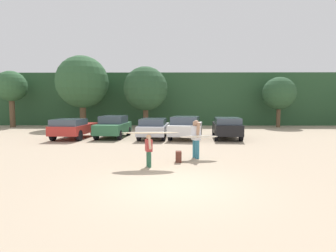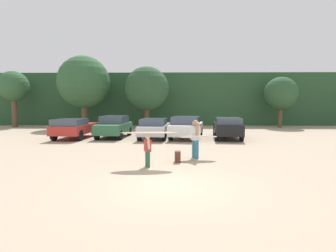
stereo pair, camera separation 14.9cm
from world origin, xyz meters
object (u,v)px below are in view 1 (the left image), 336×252
at_px(parked_car_forest_green, 113,126).
at_px(surfboard_white, 199,137).
at_px(parked_car_red, 73,128).
at_px(backpack_dropped, 179,157).
at_px(parked_car_silver, 154,128).
at_px(parked_car_white, 186,127).
at_px(person_adult, 196,137).
at_px(person_child, 149,149).
at_px(surfboard_cream, 150,133).
at_px(parked_car_black, 227,127).

height_order(parked_car_forest_green, surfboard_white, parked_car_forest_green).
relative_size(parked_car_red, backpack_dropped, 9.34).
distance_m(parked_car_silver, surfboard_white, 7.47).
relative_size(parked_car_forest_green, parked_car_white, 0.88).
relative_size(parked_car_red, surfboard_white, 2.39).
height_order(person_adult, backpack_dropped, person_adult).
relative_size(person_adult, person_child, 1.35).
distance_m(surfboard_white, backpack_dropped, 1.39).
height_order(person_adult, surfboard_cream, person_adult).
bearing_deg(surfboard_white, parked_car_white, -94.17).
bearing_deg(parked_car_white, person_adult, -168.98).
xyz_separation_m(person_child, surfboard_cream, (0.06, 0.04, 0.60)).
xyz_separation_m(parked_car_white, person_child, (-1.89, -8.64, -0.10)).
xyz_separation_m(parked_car_red, parked_car_forest_green, (2.63, 0.68, 0.04)).
height_order(person_adult, person_child, person_adult).
bearing_deg(parked_car_forest_green, parked_car_red, 108.88).
height_order(parked_car_silver, surfboard_cream, parked_car_silver).
bearing_deg(parked_car_forest_green, parked_car_silver, -94.08).
bearing_deg(surfboard_white, parked_car_black, -116.25).
bearing_deg(parked_car_red, person_child, -141.43).
bearing_deg(parked_car_black, surfboard_cream, 157.09).
distance_m(parked_car_white, parked_car_black, 2.81).
relative_size(parked_car_forest_green, person_adult, 2.44).
distance_m(parked_car_red, backpack_dropped, 10.36).
xyz_separation_m(person_adult, person_child, (-1.96, -1.75, -0.25)).
distance_m(parked_car_red, surfboard_white, 10.46).
distance_m(parked_car_forest_green, parked_car_black, 7.96).
distance_m(parked_car_black, person_adult, 7.39).
height_order(surfboard_white, backpack_dropped, surfboard_white).
relative_size(parked_car_white, surfboard_cream, 2.10).
bearing_deg(parked_car_red, person_adult, -126.79).
xyz_separation_m(parked_car_forest_green, surfboard_cream, (3.30, -9.09, 0.50)).
relative_size(parked_car_forest_green, parked_car_silver, 0.89).
distance_m(parked_car_black, backpack_dropped, 8.54).
height_order(parked_car_red, surfboard_cream, parked_car_red).
bearing_deg(parked_car_red, surfboard_cream, -141.05).
distance_m(surfboard_white, surfboard_cream, 2.57).
xyz_separation_m(person_adult, backpack_dropped, (-0.80, -0.90, -0.73)).
distance_m(parked_car_red, person_adult, 10.30).
relative_size(parked_car_white, parked_car_black, 1.05).
xyz_separation_m(parked_car_silver, person_child, (0.33, -8.70, -0.05)).
xyz_separation_m(parked_car_forest_green, backpack_dropped, (4.40, -8.27, -0.58)).
bearing_deg(parked_car_forest_green, parked_car_black, -89.47).
distance_m(parked_car_silver, person_adult, 7.32).
xyz_separation_m(parked_car_silver, parked_car_black, (5.03, -0.09, 0.06)).
bearing_deg(parked_car_red, parked_car_forest_green, -71.67).
distance_m(parked_car_forest_green, person_child, 9.68).
height_order(parked_car_silver, surfboard_white, parked_car_silver).
bearing_deg(parked_car_red, surfboard_white, -126.98).
height_order(parked_car_white, person_child, parked_car_white).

